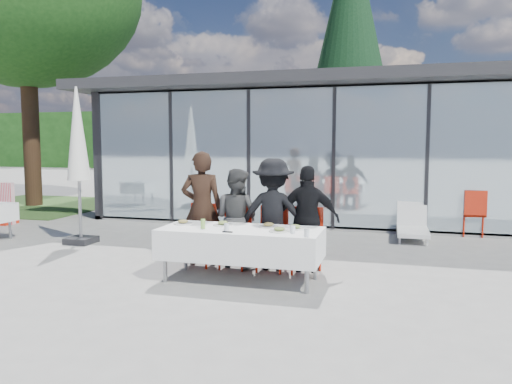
# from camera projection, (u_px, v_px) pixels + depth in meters

# --- Properties ---
(ground) EXTENTS (90.00, 90.00, 0.00)m
(ground) POSITION_uv_depth(u_px,v_px,m) (231.00, 272.00, 7.51)
(ground) COLOR gray
(ground) RESTS_ON ground
(pavilion) EXTENTS (14.80, 8.80, 3.44)m
(pavilion) POSITION_uv_depth(u_px,v_px,m) (385.00, 136.00, 14.58)
(pavilion) COLOR gray
(pavilion) RESTS_ON ground
(treeline) EXTENTS (62.50, 2.00, 4.40)m
(treeline) POSITION_uv_depth(u_px,v_px,m) (332.00, 139.00, 34.65)
(treeline) COLOR #143912
(treeline) RESTS_ON ground
(dining_table) EXTENTS (2.26, 0.96, 0.75)m
(dining_table) POSITION_uv_depth(u_px,v_px,m) (241.00, 243.00, 6.99)
(dining_table) COLOR white
(dining_table) RESTS_ON ground
(diner_a) EXTENTS (0.80, 0.80, 1.81)m
(diner_a) POSITION_uv_depth(u_px,v_px,m) (202.00, 208.00, 7.93)
(diner_a) COLOR black
(diner_a) RESTS_ON ground
(diner_chair_a) EXTENTS (0.44, 0.44, 0.97)m
(diner_chair_a) POSITION_uv_depth(u_px,v_px,m) (202.00, 231.00, 7.95)
(diner_chair_a) COLOR red
(diner_chair_a) RESTS_ON ground
(diner_b) EXTENTS (0.95, 0.95, 1.54)m
(diner_b) POSITION_uv_depth(u_px,v_px,m) (236.00, 218.00, 7.79)
(diner_b) COLOR #464646
(diner_b) RESTS_ON ground
(diner_chair_b) EXTENTS (0.44, 0.44, 0.97)m
(diner_chair_b) POSITION_uv_depth(u_px,v_px,m) (236.00, 233.00, 7.79)
(diner_chair_b) COLOR red
(diner_chair_b) RESTS_ON ground
(diner_c) EXTENTS (1.23, 1.23, 1.71)m
(diner_c) POSITION_uv_depth(u_px,v_px,m) (273.00, 214.00, 7.62)
(diner_c) COLOR black
(diner_c) RESTS_ON ground
(diner_chair_c) EXTENTS (0.44, 0.44, 0.97)m
(diner_chair_c) POSITION_uv_depth(u_px,v_px,m) (273.00, 235.00, 7.63)
(diner_chair_c) COLOR red
(diner_chair_c) RESTS_ON ground
(diner_d) EXTENTS (0.96, 0.96, 1.61)m
(diner_d) POSITION_uv_depth(u_px,v_px,m) (308.00, 219.00, 7.48)
(diner_d) COLOR black
(diner_d) RESTS_ON ground
(diner_chair_d) EXTENTS (0.44, 0.44, 0.97)m
(diner_chair_d) POSITION_uv_depth(u_px,v_px,m) (308.00, 237.00, 7.49)
(diner_chair_d) COLOR red
(diner_chair_d) RESTS_ON ground
(plate_a) EXTENTS (0.28, 0.28, 0.07)m
(plate_a) POSITION_uv_depth(u_px,v_px,m) (183.00, 223.00, 7.32)
(plate_a) COLOR white
(plate_a) RESTS_ON dining_table
(plate_b) EXTENTS (0.28, 0.28, 0.07)m
(plate_b) POSITION_uv_depth(u_px,v_px,m) (223.00, 224.00, 7.20)
(plate_b) COLOR white
(plate_b) RESTS_ON dining_table
(plate_c) EXTENTS (0.28, 0.28, 0.07)m
(plate_c) POSITION_uv_depth(u_px,v_px,m) (269.00, 225.00, 7.06)
(plate_c) COLOR white
(plate_c) RESTS_ON dining_table
(plate_d) EXTENTS (0.28, 0.28, 0.07)m
(plate_d) POSITION_uv_depth(u_px,v_px,m) (295.00, 228.00, 6.88)
(plate_d) COLOR white
(plate_d) RESTS_ON dining_table
(plate_extra) EXTENTS (0.28, 0.28, 0.07)m
(plate_extra) POSITION_uv_depth(u_px,v_px,m) (279.00, 230.00, 6.69)
(plate_extra) COLOR white
(plate_extra) RESTS_ON dining_table
(juice_bottle) EXTENTS (0.06, 0.06, 0.13)m
(juice_bottle) POSITION_uv_depth(u_px,v_px,m) (203.00, 224.00, 6.94)
(juice_bottle) COLOR #83B94D
(juice_bottle) RESTS_ON dining_table
(drinking_glasses) EXTENTS (1.20, 0.25, 0.10)m
(drinking_glasses) POSITION_uv_depth(u_px,v_px,m) (274.00, 230.00, 6.57)
(drinking_glasses) COLOR silver
(drinking_glasses) RESTS_ON dining_table
(folded_eyeglasses) EXTENTS (0.14, 0.03, 0.01)m
(folded_eyeglasses) POSITION_uv_depth(u_px,v_px,m) (228.00, 232.00, 6.64)
(folded_eyeglasses) COLOR black
(folded_eyeglasses) RESTS_ON dining_table
(spare_chair_b) EXTENTS (0.49, 0.49, 0.97)m
(spare_chair_b) POSITION_uv_depth(u_px,v_px,m) (474.00, 211.00, 10.29)
(spare_chair_b) COLOR red
(spare_chair_b) RESTS_ON ground
(market_umbrella) EXTENTS (0.50, 0.50, 3.00)m
(market_umbrella) POSITION_uv_depth(u_px,v_px,m) (78.00, 143.00, 9.49)
(market_umbrella) COLOR black
(market_umbrella) RESTS_ON ground
(lounger) EXTENTS (0.62, 1.34, 0.72)m
(lounger) POSITION_uv_depth(u_px,v_px,m) (412.00, 226.00, 10.16)
(lounger) COLOR silver
(lounger) RESTS_ON ground
(conifer_tree) EXTENTS (4.00, 4.00, 10.50)m
(conifer_tree) POSITION_uv_depth(u_px,v_px,m) (350.00, 38.00, 19.24)
(conifer_tree) COLOR #382316
(conifer_tree) RESTS_ON ground
(grass_patch) EXTENTS (5.00, 5.00, 0.02)m
(grass_patch) POSITION_uv_depth(u_px,v_px,m) (34.00, 205.00, 15.55)
(grass_patch) COLOR #385926
(grass_patch) RESTS_ON ground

